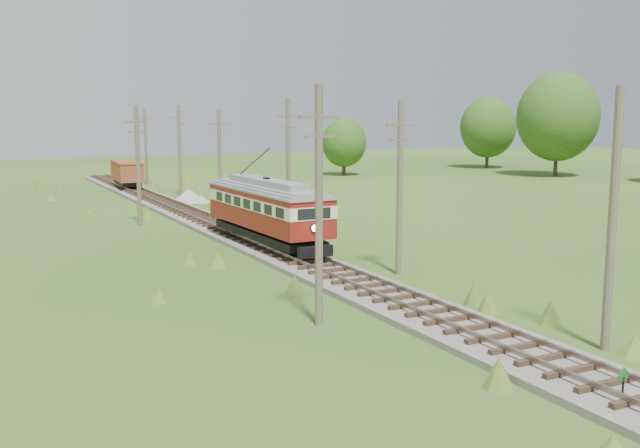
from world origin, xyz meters
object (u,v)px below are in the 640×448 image
switch_marker (623,383)px  streetcar (267,207)px  gondola (127,172)px  gravel_pile (191,196)px

switch_marker → streetcar: bearing=89.6°
gondola → switch_marker: bearing=-86.7°
switch_marker → gravel_pile: (3.16, 50.71, -0.07)m
streetcar → gondola: 38.32m
streetcar → gravel_pile: size_ratio=3.43×
gondola → gravel_pile: size_ratio=2.16×
switch_marker → gravel_pile: gravel_pile is taller
streetcar → gravel_pile: 25.42m
gravel_pile → streetcar: bearing=-96.7°
streetcar → gondola: size_ratio=1.59×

